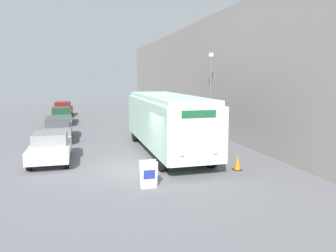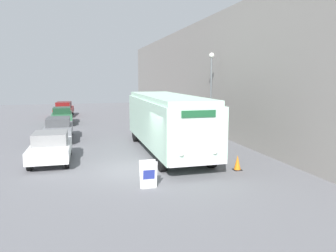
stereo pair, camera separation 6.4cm
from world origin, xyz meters
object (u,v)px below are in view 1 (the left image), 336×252
object	(u,v)px
parked_car_mid	(58,128)
parked_car_far	(61,116)
parked_car_distant	(63,109)
parked_car_near	(50,147)
traffic_cone	(237,163)
vintage_bus	(167,120)
streetlamp	(211,82)
sign_board	(149,175)

from	to	relation	value
parked_car_mid	parked_car_far	size ratio (longest dim) A/B	1.06
parked_car_mid	parked_car_distant	world-z (taller)	parked_car_distant
parked_car_far	parked_car_mid	bearing A→B (deg)	-90.24
parked_car_near	traffic_cone	distance (m)	9.03
vintage_bus	streetlamp	size ratio (longest dim) A/B	1.74
sign_board	parked_car_far	distance (m)	19.45
traffic_cone	sign_board	bearing A→B (deg)	-162.93
parked_car_near	parked_car_far	xyz separation A→B (m)	(-0.10, 13.97, -0.00)
parked_car_mid	traffic_cone	size ratio (longest dim) A/B	6.86
parked_car_mid	parked_car_distant	distance (m)	14.01
parked_car_near	traffic_cone	world-z (taller)	parked_car_near
vintage_bus	parked_car_near	xyz separation A→B (m)	(-6.06, -0.55, -1.07)
vintage_bus	sign_board	bearing A→B (deg)	-111.51
sign_board	parked_car_near	world-z (taller)	parked_car_near
parked_car_near	traffic_cone	bearing A→B (deg)	-23.57
parked_car_mid	parked_car_near	bearing A→B (deg)	-90.28
sign_board	parked_car_mid	world-z (taller)	parked_car_mid
parked_car_near	parked_car_distant	distance (m)	20.06
parked_car_far	vintage_bus	bearing A→B (deg)	-66.57
parked_car_near	parked_car_mid	bearing A→B (deg)	90.53
parked_car_far	parked_car_distant	bearing A→B (deg)	89.73
vintage_bus	sign_board	world-z (taller)	vintage_bus
parked_car_near	traffic_cone	xyz separation A→B (m)	(8.21, -3.73, -0.42)
vintage_bus	parked_car_far	distance (m)	14.81
streetlamp	parked_car_far	world-z (taller)	streetlamp
parked_car_mid	parked_car_far	distance (m)	7.92
streetlamp	traffic_cone	world-z (taller)	streetlamp
sign_board	traffic_cone	bearing A→B (deg)	17.07
parked_car_mid	parked_car_distant	xyz separation A→B (m)	(-0.24, 14.00, 0.02)
sign_board	streetlamp	world-z (taller)	streetlamp
streetlamp	traffic_cone	xyz separation A→B (m)	(-2.00, -8.03, -3.48)
streetlamp	parked_car_distant	world-z (taller)	streetlamp
streetlamp	parked_car_far	bearing A→B (deg)	136.83
streetlamp	traffic_cone	distance (m)	8.98
parked_car_far	traffic_cone	world-z (taller)	parked_car_far
sign_board	traffic_cone	xyz separation A→B (m)	(4.36, 1.34, -0.18)
sign_board	parked_car_far	xyz separation A→B (m)	(-3.95, 19.04, 0.24)
sign_board	parked_car_mid	xyz separation A→B (m)	(-3.81, 11.12, 0.25)
parked_car_distant	parked_car_far	bearing A→B (deg)	-84.88
parked_car_mid	parked_car_far	xyz separation A→B (m)	(-0.14, 7.92, -0.02)
parked_car_mid	parked_car_far	bearing A→B (deg)	91.02
parked_car_near	streetlamp	bearing A→B (deg)	23.68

